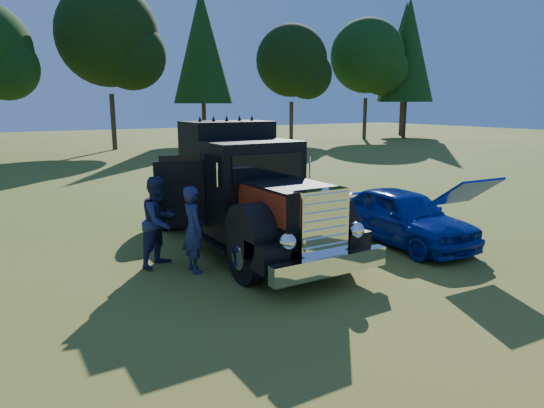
{
  "coord_description": "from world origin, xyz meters",
  "views": [
    {
      "loc": [
        -4.77,
        -7.77,
        3.42
      ],
      "look_at": [
        0.35,
        0.75,
        1.35
      ],
      "focal_mm": 32.0,
      "sensor_mm": 36.0,
      "label": 1
    }
  ],
  "objects_px": {
    "spectator_near": "(193,229)",
    "spectator_far": "(160,221)",
    "diamond_t_truck": "(244,196)",
    "hotrod_coupe": "(403,216)"
  },
  "relations": [
    {
      "from": "hotrod_coupe",
      "to": "spectator_far",
      "type": "bearing_deg",
      "value": 165.77
    },
    {
      "from": "spectator_far",
      "to": "hotrod_coupe",
      "type": "bearing_deg",
      "value": -48.03
    },
    {
      "from": "diamond_t_truck",
      "to": "hotrod_coupe",
      "type": "xyz_separation_m",
      "value": [
        3.6,
        -1.61,
        -0.59
      ]
    },
    {
      "from": "spectator_near",
      "to": "spectator_far",
      "type": "bearing_deg",
      "value": 33.33
    },
    {
      "from": "diamond_t_truck",
      "to": "spectator_far",
      "type": "xyz_separation_m",
      "value": [
        -2.11,
        -0.16,
        -0.31
      ]
    },
    {
      "from": "hotrod_coupe",
      "to": "spectator_near",
      "type": "height_order",
      "value": "hotrod_coupe"
    },
    {
      "from": "hotrod_coupe",
      "to": "spectator_far",
      "type": "xyz_separation_m",
      "value": [
        -5.71,
        1.45,
        0.28
      ]
    },
    {
      "from": "spectator_near",
      "to": "spectator_far",
      "type": "relative_size",
      "value": 0.93
    },
    {
      "from": "spectator_near",
      "to": "spectator_far",
      "type": "height_order",
      "value": "spectator_far"
    },
    {
      "from": "hotrod_coupe",
      "to": "spectator_far",
      "type": "height_order",
      "value": "spectator_far"
    }
  ]
}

